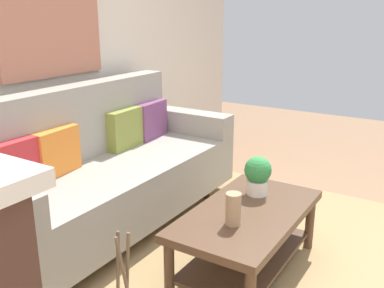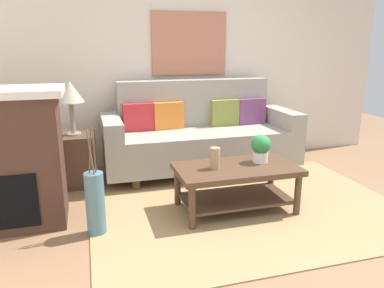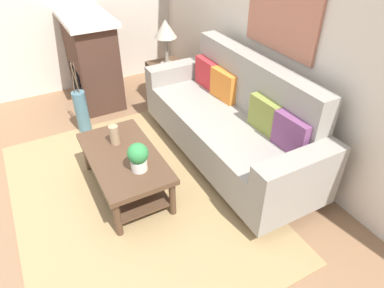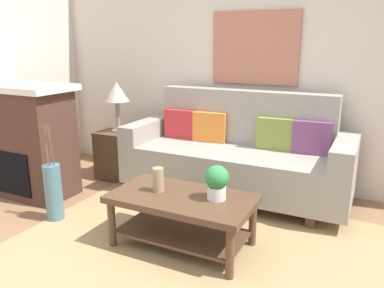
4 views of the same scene
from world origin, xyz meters
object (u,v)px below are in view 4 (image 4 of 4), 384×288
throw_pillow_crimson (181,124)px  floor_vase (54,193)px  table_lamp (117,94)px  framed_painting (255,48)px  throw_pillow_orange (210,127)px  side_table (120,154)px  fireplace (28,140)px  coffee_table (182,209)px  couch (236,156)px  potted_plant_tabletop (217,181)px  tabletop_vase (158,180)px  throw_pillow_plum (312,137)px  throw_pillow_olive (275,134)px

throw_pillow_crimson → floor_vase: bearing=-111.9°
table_lamp → framed_painting: size_ratio=0.60×
throw_pillow_orange → side_table: size_ratio=0.64×
table_lamp → fireplace: (-0.53, -0.84, -0.41)m
coffee_table → fireplace: 1.98m
couch → side_table: (-1.44, -0.06, -0.15)m
couch → side_table: bearing=-177.6°
throw_pillow_crimson → potted_plant_tabletop: bearing=-52.3°
throw_pillow_orange → tabletop_vase: bearing=-84.3°
floor_vase → framed_painting: 2.48m
coffee_table → side_table: size_ratio=1.96×
side_table → throw_pillow_crimson: bearing=14.3°
throw_pillow_orange → floor_vase: throw_pillow_orange is taller
potted_plant_tabletop → fireplace: (-2.21, 0.22, 0.02)m
coffee_table → tabletop_vase: tabletop_vase is taller
tabletop_vase → potted_plant_tabletop: (0.47, 0.06, 0.05)m
potted_plant_tabletop → framed_painting: framed_painting is taller
throw_pillow_plum → table_lamp: (-2.15, -0.18, 0.31)m
potted_plant_tabletop → throw_pillow_crimson: bearing=127.7°
throw_pillow_olive → side_table: size_ratio=0.64×
table_lamp → throw_pillow_orange: bearing=9.7°
throw_pillow_crimson → table_lamp: bearing=-165.7°
throw_pillow_plum → floor_vase: (-1.98, -1.39, -0.42)m
throw_pillow_plum → coffee_table: throw_pillow_plum is taller
couch → coffee_table: couch is taller
floor_vase → table_lamp: bearing=97.9°
throw_pillow_orange → potted_plant_tabletop: throw_pillow_orange is taller
throw_pillow_crimson → table_lamp: table_lamp is taller
throw_pillow_olive → side_table: throw_pillow_olive is taller
throw_pillow_orange → fireplace: (-1.61, -1.02, -0.09)m
fireplace → floor_vase: bearing=-28.0°
throw_pillow_plum → tabletop_vase: size_ratio=1.88×
throw_pillow_olive → fireplace: 2.53m
throw_pillow_orange → tabletop_vase: throw_pillow_orange is taller
throw_pillow_crimson → throw_pillow_olive: bearing=0.0°
throw_pillow_orange → framed_painting: size_ratio=0.38×
throw_pillow_plum → floor_vase: 2.45m
throw_pillow_plum → potted_plant_tabletop: size_ratio=1.37×
side_table → floor_vase: size_ratio=1.07×
couch → tabletop_vase: bearing=-101.0°
throw_pillow_olive → potted_plant_tabletop: 1.25m
side_table → throw_pillow_olive: bearing=5.9°
fireplace → floor_vase: 0.85m
throw_pillow_plum → potted_plant_tabletop: 1.33m
couch → floor_vase: 1.80m
throw_pillow_crimson → table_lamp: size_ratio=0.63×
couch → table_lamp: 1.54m
fireplace → floor_vase: fireplace is taller
potted_plant_tabletop → couch: bearing=102.3°
fireplace → throw_pillow_orange: bearing=32.4°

